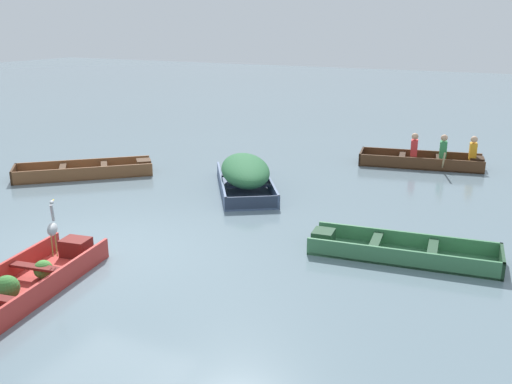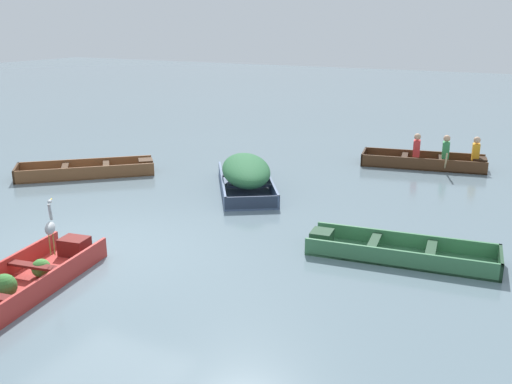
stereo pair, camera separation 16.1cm
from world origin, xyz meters
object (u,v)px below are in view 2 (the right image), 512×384
heron_on_dinghy (50,226)px  rowboat_dark_varnish_with_crew (432,159)px  skiff_slate_blue_near_moored (246,172)px  dinghy_red_foreground (19,284)px  skiff_green_far_moored (394,251)px  skiff_wooden_brown_mid_moored (92,171)px

heron_on_dinghy → rowboat_dark_varnish_with_crew: bearing=69.7°
skiff_slate_blue_near_moored → heron_on_dinghy: size_ratio=3.90×
dinghy_red_foreground → rowboat_dark_varnish_with_crew: rowboat_dark_varnish_with_crew is taller
skiff_green_far_moored → rowboat_dark_varnish_with_crew: rowboat_dark_varnish_with_crew is taller
rowboat_dark_varnish_with_crew → dinghy_red_foreground: bearing=-110.0°
skiff_slate_blue_near_moored → heron_on_dinghy: heron_on_dinghy is taller
dinghy_red_foreground → skiff_green_far_moored: size_ratio=1.09×
heron_on_dinghy → dinghy_red_foreground: bearing=-103.6°
skiff_wooden_brown_mid_moored → heron_on_dinghy: size_ratio=3.78×
rowboat_dark_varnish_with_crew → skiff_wooden_brown_mid_moored: bearing=-146.7°
skiff_slate_blue_near_moored → rowboat_dark_varnish_with_crew: 5.47m
rowboat_dark_varnish_with_crew → heron_on_dinghy: bearing=-110.3°
rowboat_dark_varnish_with_crew → heron_on_dinghy: size_ratio=4.04×
skiff_green_far_moored → rowboat_dark_varnish_with_crew: bearing=96.2°
dinghy_red_foreground → skiff_green_far_moored: (4.53, 3.86, -0.03)m
skiff_green_far_moored → skiff_slate_blue_near_moored: bearing=150.3°
skiff_slate_blue_near_moored → rowboat_dark_varnish_with_crew: size_ratio=0.97×
skiff_slate_blue_near_moored → skiff_green_far_moored: bearing=-29.7°
skiff_green_far_moored → skiff_wooden_brown_mid_moored: bearing=168.8°
dinghy_red_foreground → skiff_green_far_moored: dinghy_red_foreground is taller
skiff_wooden_brown_mid_moored → skiff_green_far_moored: (8.31, -1.64, -0.01)m
skiff_wooden_brown_mid_moored → skiff_slate_blue_near_moored: bearing=9.9°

